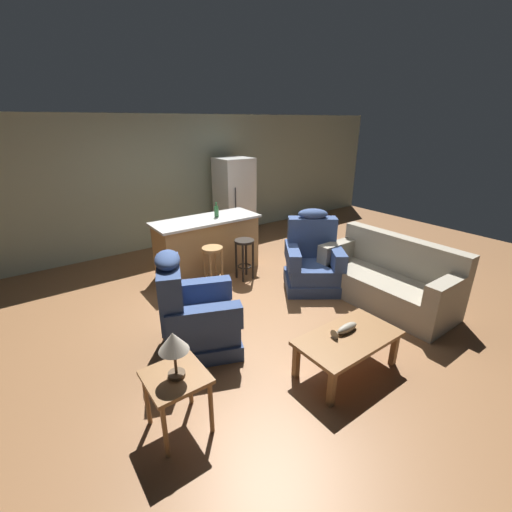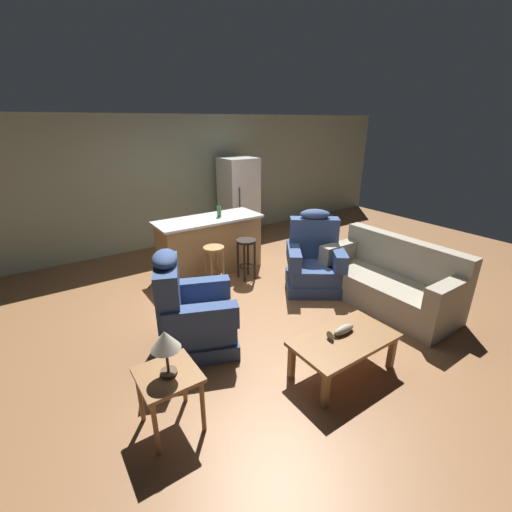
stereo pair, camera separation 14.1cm
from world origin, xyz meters
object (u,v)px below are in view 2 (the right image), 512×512
(recliner_near_island, at_px, (314,261))
(refrigerator, at_px, (239,200))
(couch, at_px, (389,282))
(coffee_table, at_px, (344,343))
(fish_figurine, at_px, (341,331))
(bar_stool_right, at_px, (246,252))
(bottle_tall_green, at_px, (219,211))
(recliner_near_lamp, at_px, (191,314))
(bar_stool_left, at_px, (214,260))
(end_table, at_px, (169,383))
(kitchen_island, at_px, (210,245))
(table_lamp, at_px, (165,342))

(recliner_near_island, height_order, refrigerator, refrigerator)
(couch, bearing_deg, coffee_table, 21.11)
(fish_figurine, bearing_deg, bar_stool_right, 80.63)
(fish_figurine, distance_m, recliner_near_island, 1.97)
(couch, height_order, bottle_tall_green, bottle_tall_green)
(fish_figurine, xyz_separation_m, recliner_near_lamp, (-1.12, 1.25, -0.04))
(couch, relative_size, bar_stool_left, 2.80)
(recliner_near_lamp, relative_size, bottle_tall_green, 4.67)
(coffee_table, distance_m, bottle_tall_green, 3.22)
(recliner_near_island, bearing_deg, bar_stool_left, -86.33)
(couch, xyz_separation_m, bar_stool_left, (-1.82, 1.86, 0.13))
(bar_stool_right, relative_size, bottle_tall_green, 2.65)
(couch, distance_m, end_table, 3.39)
(couch, relative_size, refrigerator, 1.08)
(recliner_near_island, xyz_separation_m, bar_stool_left, (-1.32, 0.83, 0.05))
(bar_stool_right, xyz_separation_m, refrigerator, (0.99, 1.83, 0.41))
(kitchen_island, bearing_deg, end_table, -123.00)
(recliner_near_island, height_order, bottle_tall_green, bottle_tall_green)
(coffee_table, xyz_separation_m, end_table, (-1.73, 0.35, 0.10))
(fish_figurine, height_order, bottle_tall_green, bottle_tall_green)
(recliner_near_island, relative_size, table_lamp, 2.93)
(recliner_near_lamp, bearing_deg, fish_figurine, -26.27)
(end_table, xyz_separation_m, kitchen_island, (1.81, 2.79, 0.02))
(fish_figurine, bearing_deg, bar_stool_left, 94.38)
(bottle_tall_green, bearing_deg, refrigerator, 46.86)
(couch, height_order, end_table, couch)
(bar_stool_right, height_order, bottle_tall_green, bottle_tall_green)
(table_lamp, relative_size, bottle_tall_green, 1.59)
(couch, xyz_separation_m, end_table, (-3.38, -0.30, 0.12))
(bar_stool_left, bearing_deg, refrigerator, 49.13)
(coffee_table, bearing_deg, end_table, 168.52)
(recliner_near_lamp, xyz_separation_m, bottle_tall_green, (1.38, 1.81, 0.62))
(coffee_table, relative_size, couch, 0.58)
(refrigerator, bearing_deg, couch, -86.39)
(coffee_table, height_order, end_table, end_table)
(recliner_near_island, xyz_separation_m, table_lamp, (-2.87, -1.34, 0.45))
(fish_figurine, distance_m, bottle_tall_green, 3.13)
(bar_stool_right, bearing_deg, recliner_near_lamp, -141.99)
(recliner_near_island, distance_m, refrigerator, 2.71)
(coffee_table, height_order, refrigerator, refrigerator)
(refrigerator, bearing_deg, end_table, -128.23)
(bar_stool_left, bearing_deg, recliner_near_island, -32.24)
(kitchen_island, xyz_separation_m, bar_stool_right, (0.34, -0.63, -0.01))
(kitchen_island, xyz_separation_m, bottle_tall_green, (0.20, -0.01, 0.57))
(bar_stool_left, xyz_separation_m, bottle_tall_green, (0.45, 0.62, 0.58))
(bar_stool_right, bearing_deg, bar_stool_left, 180.00)
(fish_figurine, bearing_deg, table_lamp, 171.16)
(couch, height_order, refrigerator, refrigerator)
(fish_figurine, bearing_deg, recliner_near_island, 54.86)
(coffee_table, relative_size, bottle_tall_green, 4.28)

